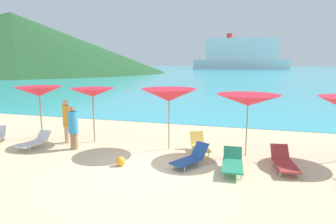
% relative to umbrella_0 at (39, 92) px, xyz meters
% --- Properties ---
extents(ground_plane, '(50.00, 100.00, 0.30)m').
position_rel_umbrella_0_xyz_m(ground_plane, '(6.03, 7.69, -2.25)').
color(ground_plane, beige).
extents(ocean_water, '(650.00, 440.00, 0.02)m').
position_rel_umbrella_0_xyz_m(ocean_water, '(6.03, 224.52, -2.09)').
color(ocean_water, '#38B7CC').
rests_on(ocean_water, ground_plane).
extents(headland_hill, '(115.55, 115.55, 22.37)m').
position_rel_umbrella_0_xyz_m(headland_hill, '(-78.34, 78.59, 9.08)').
color(headland_hill, '#235128').
rests_on(headland_hill, ground_plane).
extents(umbrella_0, '(2.07, 2.07, 2.32)m').
position_rel_umbrella_0_xyz_m(umbrella_0, '(0.00, 0.00, 0.00)').
color(umbrella_0, '#9E7F59').
rests_on(umbrella_0, ground_plane).
extents(umbrella_1, '(2.00, 2.00, 2.32)m').
position_rel_umbrella_0_xyz_m(umbrella_1, '(2.69, 0.02, 0.03)').
color(umbrella_1, '#9E7F59').
rests_on(umbrella_1, ground_plane).
extents(umbrella_2, '(2.16, 2.16, 2.39)m').
position_rel_umbrella_0_xyz_m(umbrella_2, '(6.09, -0.12, 0.04)').
color(umbrella_2, '#9E7F59').
rests_on(umbrella_2, ground_plane).
extents(umbrella_3, '(2.33, 2.33, 2.26)m').
position_rel_umbrella_0_xyz_m(umbrella_3, '(9.02, -0.08, -0.06)').
color(umbrella_3, '#9E7F59').
rests_on(umbrella_3, ground_plane).
extents(lounge_chair_1, '(0.70, 1.55, 0.62)m').
position_rel_umbrella_0_xyz_m(lounge_chair_1, '(8.66, -1.83, -1.83)').
color(lounge_chair_1, '#268C66').
rests_on(lounge_chair_1, ground_plane).
extents(lounge_chair_2, '(0.82, 1.74, 0.63)m').
position_rel_umbrella_0_xyz_m(lounge_chair_2, '(10.21, -1.19, -1.84)').
color(lounge_chair_2, '#A53333').
rests_on(lounge_chair_2, ground_plane).
extents(lounge_chair_4, '(1.14, 1.51, 0.68)m').
position_rel_umbrella_0_xyz_m(lounge_chair_4, '(7.30, -1.71, -1.82)').
color(lounge_chair_4, '#1E478C').
rests_on(lounge_chair_4, ground_plane).
extents(lounge_chair_5, '(0.64, 1.44, 0.59)m').
position_rel_umbrella_0_xyz_m(lounge_chair_5, '(0.87, -1.45, -1.84)').
color(lounge_chair_5, white).
rests_on(lounge_chair_5, ground_plane).
extents(lounge_chair_6, '(1.03, 1.49, 0.67)m').
position_rel_umbrella_0_xyz_m(lounge_chair_6, '(7.30, -0.13, -1.82)').
color(lounge_chair_6, '#D8BF4C').
rests_on(lounge_chair_6, ground_plane).
extents(beachgoer_0, '(0.37, 0.37, 1.70)m').
position_rel_umbrella_0_xyz_m(beachgoer_0, '(2.50, -1.18, -1.22)').
color(beachgoer_0, '#A3704C').
rests_on(beachgoer_0, ground_plane).
extents(beachgoer_1, '(0.28, 0.28, 1.84)m').
position_rel_umbrella_0_xyz_m(beachgoer_1, '(1.67, -0.45, -1.10)').
color(beachgoer_1, '#DBAA84').
rests_on(beachgoer_1, ground_plane).
extents(beach_ball, '(0.31, 0.31, 0.31)m').
position_rel_umbrella_0_xyz_m(beach_ball, '(5.08, -2.37, -1.95)').
color(beach_ball, orange).
rests_on(beach_ball, ground_plane).
extents(cruise_ship, '(60.56, 13.82, 22.70)m').
position_rel_umbrella_0_xyz_m(cruise_ship, '(1.19, 183.56, 6.72)').
color(cruise_ship, white).
rests_on(cruise_ship, ocean_water).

